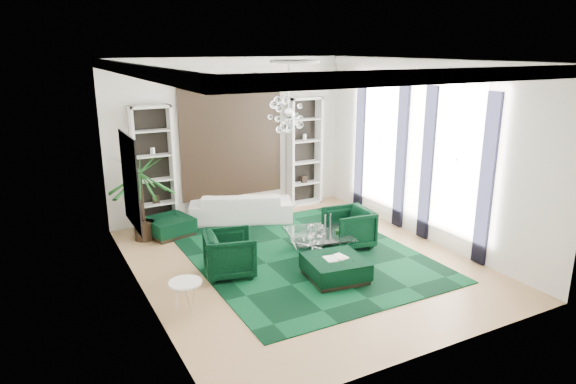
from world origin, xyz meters
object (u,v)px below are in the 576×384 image
side_table (186,297)px  palm (141,186)px  ottoman_side (169,227)px  ottoman_front (335,269)px  coffee_table (318,243)px  armchair_right (349,228)px  sofa (241,207)px  armchair_left (230,254)px

side_table → palm: (0.15, 3.49, 0.95)m
ottoman_side → side_table: bearing=-101.3°
ottoman_front → side_table: 2.71m
coffee_table → ottoman_side: bearing=135.3°
coffee_table → ottoman_front: size_ratio=1.20×
armchair_right → sofa: bearing=-146.5°
coffee_table → palm: size_ratio=0.50×
armchair_left → armchair_right: same height
armchair_left → armchair_right: size_ratio=1.00×
sofa → ottoman_front: bearing=115.6°
armchair_left → armchair_right: bearing=-73.4°
sofa → ottoman_front: size_ratio=2.39×
ottoman_side → palm: palm is taller
palm → ottoman_side: bearing=-1.9°
palm → ottoman_front: bearing=-54.7°
ottoman_front → side_table: side_table is taller
sofa → armchair_right: (1.33, -2.56, 0.06)m
armchair_right → ottoman_side: (-3.12, 2.39, -0.21)m
sofa → side_table: bearing=77.9°
armchair_left → palm: palm is taller
side_table → palm: palm is taller
armchair_right → palm: 4.45m
armchair_left → ottoman_side: (-0.42, 2.52, -0.21)m
sofa → coffee_table: sofa is taller
coffee_table → palm: bearing=140.9°
sofa → palm: palm is taller
armchair_left → side_table: 1.47m
palm → coffee_table: bearing=-39.1°
ottoman_front → palm: bearing=125.3°
side_table → palm: size_ratio=0.22×
ottoman_front → palm: 4.53m
sofa → armchair_left: bearing=85.3°
armchair_right → palm: palm is taller
armchair_left → side_table: armchair_left is taller
armchair_right → side_table: 3.96m
armchair_left → ottoman_front: (1.59, -1.06, -0.21)m
armchair_right → ottoman_side: size_ratio=0.99×
sofa → palm: (-2.33, -0.15, 0.85)m
coffee_table → side_table: side_table is taller
armchair_left → palm: (-0.96, 2.54, 0.79)m
armchair_left → ottoman_front: 1.92m
ottoman_side → ottoman_front: size_ratio=0.90×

